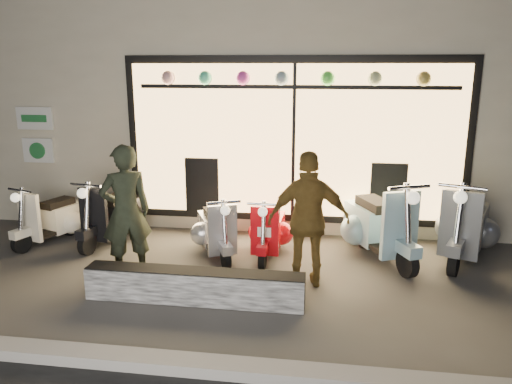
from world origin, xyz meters
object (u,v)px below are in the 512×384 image
Objects in this scene: graffiti_barrier at (194,286)px; scooter_silver at (215,229)px; scooter_red at (269,229)px; man at (126,212)px; woman at (309,220)px.

graffiti_barrier is 1.63m from scooter_silver.
scooter_silver is at bearing -169.32° from scooter_red.
graffiti_barrier is 2.09× the size of scooter_silver.
man reaches higher than scooter_silver.
graffiti_barrier is 1.61m from woman.
scooter_red is at bearing -15.78° from scooter_silver.
man is (-0.95, -0.98, 0.52)m from scooter_silver.
woman is (1.30, 0.68, 0.66)m from graffiti_barrier.
scooter_red is 0.71× the size of woman.
scooter_red reaches higher than graffiti_barrier.
scooter_silver is 0.72× the size of woman.
scooter_silver is at bearing -166.46° from man.
woman is at bearing 27.74° from graffiti_barrier.
scooter_red is (0.68, 1.74, 0.15)m from graffiti_barrier.
scooter_silver reaches higher than scooter_red.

